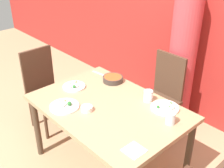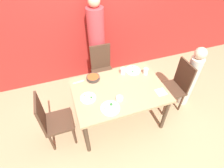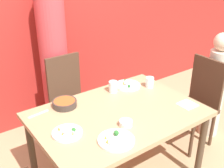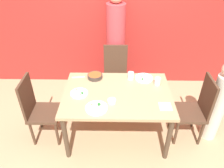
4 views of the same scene
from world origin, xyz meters
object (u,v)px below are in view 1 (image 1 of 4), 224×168
person_adult (182,61)px  bowl_curry (113,79)px  chair_adult_spot (162,94)px  glass_water_tall (171,118)px  plate_rice_adult (64,106)px

person_adult → bowl_curry: size_ratio=8.35×
chair_adult_spot → glass_water_tall: (0.56, -0.62, 0.27)m
chair_adult_spot → bowl_curry: chair_adult_spot is taller
plate_rice_adult → glass_water_tall: glass_water_tall is taller
plate_rice_adult → chair_adult_spot: bearing=78.9°
person_adult → chair_adult_spot: bearing=-90.0°
plate_rice_adult → bowl_curry: bearing=95.7°
bowl_curry → person_adult: bearing=70.3°
person_adult → plate_rice_adult: person_adult is taller
person_adult → bowl_curry: 0.85m
bowl_curry → glass_water_tall: size_ratio=2.03×
chair_adult_spot → plate_rice_adult: size_ratio=3.62×
glass_water_tall → person_adult: bearing=120.7°
bowl_curry → plate_rice_adult: 0.65m
chair_adult_spot → glass_water_tall: size_ratio=9.29×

